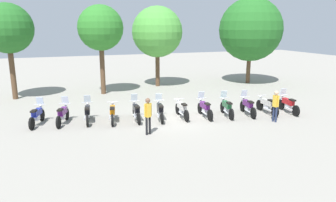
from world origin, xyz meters
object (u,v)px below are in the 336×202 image
at_px(motorcycle_9, 248,106).
at_px(motorcycle_0, 37,115).
at_px(motorcycle_10, 267,105).
at_px(motorcycle_11, 288,104).
at_px(tree_2, 157,32).
at_px(tree_0, 8,29).
at_px(motorcycle_4, 136,111).
at_px(tree_1, 101,28).
at_px(motorcycle_6, 182,109).
at_px(motorcycle_8, 227,107).
at_px(motorcycle_7, 205,108).
at_px(tree_3, 251,30).
at_px(person_1, 276,104).
at_px(motorcycle_1, 63,114).
at_px(motorcycle_2, 88,113).
at_px(motorcycle_5, 160,110).
at_px(motorcycle_3, 113,113).
at_px(person_0, 148,113).

bearing_deg(motorcycle_9, motorcycle_0, 90.31).
xyz_separation_m(motorcycle_10, motorcycle_11, (1.28, -0.30, 0.01)).
bearing_deg(motorcycle_10, tree_2, 20.58).
xyz_separation_m(motorcycle_11, tree_0, (-15.72, 9.56, 4.35)).
height_order(motorcycle_4, tree_1, tree_1).
relative_size(motorcycle_6, motorcycle_9, 1.01).
bearing_deg(tree_2, motorcycle_6, -100.13).
xyz_separation_m(motorcycle_6, motorcycle_11, (6.38, -1.17, 0.01)).
bearing_deg(tree_0, motorcycle_8, -36.98).
xyz_separation_m(motorcycle_8, motorcycle_9, (1.27, -0.20, 0.00)).
bearing_deg(motorcycle_7, tree_0, 55.75).
bearing_deg(motorcycle_6, tree_3, -46.21).
xyz_separation_m(person_1, tree_0, (-13.76, 10.84, 3.86)).
bearing_deg(motorcycle_1, motorcycle_2, -80.17).
height_order(motorcycle_10, tree_0, tree_0).
xyz_separation_m(motorcycle_1, motorcycle_11, (12.75, -2.29, 0.00)).
relative_size(motorcycle_4, motorcycle_11, 1.00).
xyz_separation_m(motorcycle_5, motorcycle_6, (1.27, -0.08, -0.01)).
height_order(motorcycle_3, tree_3, tree_3).
distance_m(motorcycle_8, motorcycle_10, 2.56).
distance_m(motorcycle_2, tree_2, 11.77).
bearing_deg(tree_2, motorcycle_5, -107.37).
bearing_deg(motorcycle_8, motorcycle_7, 90.39).
height_order(motorcycle_2, motorcycle_3, motorcycle_2).
bearing_deg(motorcycle_11, motorcycle_8, 88.74).
xyz_separation_m(motorcycle_9, person_1, (0.59, -1.69, 0.49)).
distance_m(motorcycle_3, motorcycle_5, 2.59).
bearing_deg(tree_2, motorcycle_11, -66.72).
xyz_separation_m(motorcycle_4, motorcycle_5, (1.28, -0.30, 0.00)).
bearing_deg(motorcycle_5, tree_2, -6.11).
height_order(motorcycle_7, person_1, person_1).
relative_size(motorcycle_0, person_0, 1.18).
distance_m(motorcycle_7, person_1, 3.84).
height_order(motorcycle_10, tree_1, tree_1).
bearing_deg(tree_0, motorcycle_2, -60.33).
bearing_deg(motorcycle_8, motorcycle_6, 88.89).
xyz_separation_m(motorcycle_6, motorcycle_8, (2.56, -0.57, 0.01)).
relative_size(motorcycle_9, tree_2, 0.32).
relative_size(motorcycle_4, motorcycle_5, 1.01).
height_order(motorcycle_0, motorcycle_3, motorcycle_0).
height_order(motorcycle_1, tree_3, tree_3).
relative_size(tree_0, tree_2, 0.99).
bearing_deg(tree_3, motorcycle_5, -143.66).
xyz_separation_m(motorcycle_1, motorcycle_3, (2.54, -0.59, -0.01)).
xyz_separation_m(motorcycle_0, motorcycle_9, (11.47, -2.11, 0.00)).
height_order(motorcycle_4, tree_3, tree_3).
height_order(tree_1, tree_2, tree_2).
height_order(motorcycle_0, person_0, person_0).
height_order(motorcycle_4, tree_2, tree_2).
bearing_deg(motorcycle_2, tree_0, 37.23).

